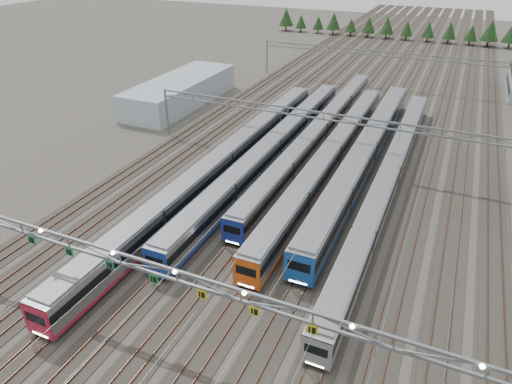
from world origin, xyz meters
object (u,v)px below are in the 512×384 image
at_px(train_a, 223,163).
at_px(train_f, 389,176).
at_px(train_b, 272,149).
at_px(train_e, 365,153).
at_px(train_c, 319,132).
at_px(west_shed, 180,91).
at_px(gantry_far, 380,58).
at_px(gantry_mid, 323,122).
at_px(train_d, 331,156).
at_px(gantry_near, 176,279).

xyz_separation_m(train_a, train_f, (22.50, 5.95, -0.24)).
relative_size(train_b, train_e, 1.03).
xyz_separation_m(train_b, train_c, (4.50, 9.59, -0.06)).
bearing_deg(train_c, train_b, -115.13).
relative_size(train_e, west_shed, 2.01).
height_order(train_b, train_f, train_b).
bearing_deg(train_e, gantry_far, 98.61).
height_order(gantry_far, west_shed, gantry_far).
height_order(train_c, train_e, train_e).
height_order(train_c, gantry_mid, gantry_mid).
relative_size(train_d, west_shed, 1.98).
relative_size(train_c, train_e, 1.08).
bearing_deg(gantry_near, train_a, 111.02).
distance_m(train_d, train_e, 5.33).
relative_size(train_a, train_c, 1.05).
distance_m(train_d, west_shed, 41.10).
height_order(train_a, gantry_far, gantry_far).
bearing_deg(train_f, train_a, -165.18).
height_order(train_c, gantry_near, gantry_near).
xyz_separation_m(train_e, west_shed, (-41.63, 14.75, 0.24)).
xyz_separation_m(train_a, gantry_far, (11.25, 55.96, 4.18)).
bearing_deg(gantry_mid, train_a, -135.74).
xyz_separation_m(gantry_near, gantry_mid, (0.05, 40.12, -0.70)).
xyz_separation_m(train_c, train_f, (13.50, -11.26, -0.09)).
bearing_deg(gantry_mid, west_shed, 156.52).
distance_m(train_d, gantry_near, 38.05).
xyz_separation_m(train_c, train_d, (4.50, -8.71, 0.11)).
height_order(train_e, gantry_near, gantry_near).
relative_size(train_a, gantry_mid, 1.21).
bearing_deg(train_b, gantry_far, 82.05).
bearing_deg(train_b, train_e, 15.51).
distance_m(gantry_far, west_shed, 46.07).
height_order(train_a, west_shed, west_shed).
bearing_deg(gantry_mid, train_e, 3.37).
bearing_deg(gantry_far, train_d, -87.29).
relative_size(train_a, gantry_near, 1.21).
relative_size(train_f, gantry_mid, 1.19).
bearing_deg(gantry_far, train_b, -97.95).
bearing_deg(west_shed, train_c, -15.26).
height_order(train_a, train_b, train_a).
bearing_deg(train_e, train_f, -50.25).
distance_m(train_b, gantry_near, 37.71).
relative_size(train_b, gantry_far, 1.10).
xyz_separation_m(train_c, train_e, (9.00, -5.85, 0.27)).
bearing_deg(west_shed, train_f, -23.61).
bearing_deg(train_e, west_shed, 160.49).
bearing_deg(west_shed, gantry_mid, -23.48).
xyz_separation_m(train_a, train_d, (13.50, 8.50, -0.04)).
xyz_separation_m(train_d, train_f, (9.00, -2.55, -0.20)).
distance_m(train_a, gantry_far, 57.24).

